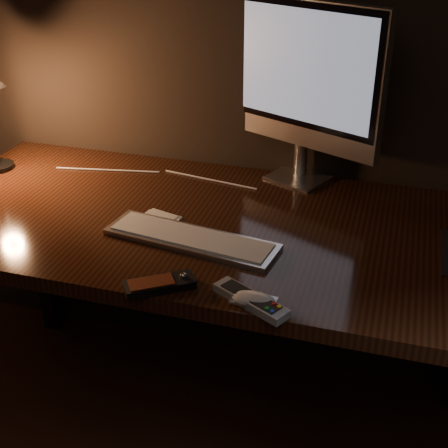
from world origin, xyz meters
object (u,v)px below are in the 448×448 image
(media_remote, at_px, (160,284))
(keyboard, at_px, (191,238))
(monitor, at_px, (304,79))
(tv_remote, at_px, (251,300))
(mouse, at_px, (254,301))
(desk, at_px, (215,249))

(media_remote, bearing_deg, keyboard, 56.14)
(keyboard, bearing_deg, media_remote, -81.26)
(monitor, height_order, tv_remote, monitor)
(mouse, distance_m, tv_remote, 0.01)
(keyboard, distance_m, media_remote, 0.22)
(monitor, bearing_deg, desk, -101.49)
(desk, height_order, monitor, monitor)
(mouse, relative_size, tv_remote, 0.52)
(keyboard, bearing_deg, tv_remote, -37.76)
(mouse, height_order, media_remote, media_remote)
(monitor, relative_size, keyboard, 1.18)
(monitor, xyz_separation_m, media_remote, (-0.18, -0.66, -0.30))
(keyboard, bearing_deg, desk, 97.30)
(media_remote, distance_m, tv_remote, 0.21)
(keyboard, relative_size, media_remote, 2.76)
(tv_remote, bearing_deg, keyboard, 162.19)
(media_remote, xyz_separation_m, tv_remote, (0.21, 0.00, -0.00))
(keyboard, xyz_separation_m, media_remote, (0.00, -0.22, 0.00))
(monitor, bearing_deg, mouse, -63.58)
(keyboard, xyz_separation_m, mouse, (0.22, -0.22, 0.00))
(keyboard, distance_m, mouse, 0.31)
(desk, distance_m, media_remote, 0.43)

